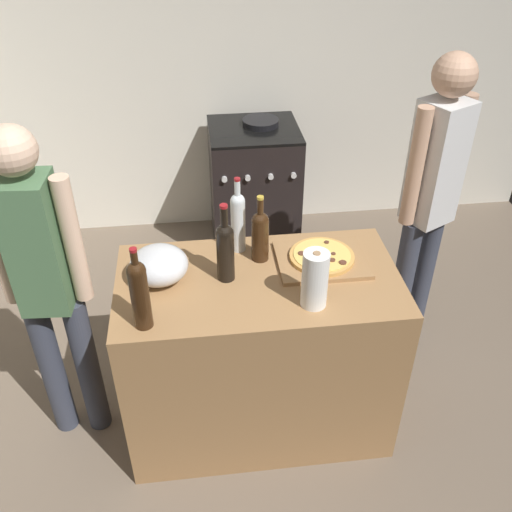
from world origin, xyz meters
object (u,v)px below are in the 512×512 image
(wine_bottle_green, at_px, (225,249))
(person_in_stripes, at_px, (46,281))
(wine_bottle_amber, at_px, (139,292))
(stove, at_px, (254,188))
(pizza, at_px, (322,256))
(mixing_bowl, at_px, (159,265))
(wine_bottle_clear, at_px, (238,219))
(person_in_red, at_px, (430,195))
(paper_towel_roll, at_px, (315,279))
(wine_bottle_dark, at_px, (260,234))

(wine_bottle_green, distance_m, person_in_stripes, 0.77)
(wine_bottle_amber, xyz_separation_m, stove, (0.65, 1.86, -0.61))
(pizza, xyz_separation_m, mixing_bowl, (-0.72, -0.04, 0.05))
(stove, bearing_deg, person_in_stripes, -124.51)
(wine_bottle_amber, xyz_separation_m, wine_bottle_green, (0.34, 0.26, -0.01))
(pizza, xyz_separation_m, wine_bottle_green, (-0.44, -0.07, 0.12))
(mixing_bowl, xyz_separation_m, stove, (0.59, 1.57, -0.52))
(wine_bottle_clear, bearing_deg, wine_bottle_green, -109.24)
(wine_bottle_amber, height_order, stove, wine_bottle_amber)
(pizza, height_order, person_in_red, person_in_red)
(wine_bottle_amber, height_order, person_in_stripes, person_in_stripes)
(person_in_stripes, xyz_separation_m, person_in_red, (1.84, 0.42, 0.05))
(wine_bottle_green, height_order, stove, wine_bottle_green)
(paper_towel_roll, bearing_deg, pizza, 71.03)
(wine_bottle_clear, relative_size, wine_bottle_dark, 1.15)
(wine_bottle_green, height_order, person_in_red, person_in_red)
(pizza, height_order, wine_bottle_dark, wine_bottle_dark)
(wine_bottle_amber, relative_size, wine_bottle_clear, 0.98)
(mixing_bowl, xyz_separation_m, wine_bottle_green, (0.28, -0.02, 0.08))
(mixing_bowl, relative_size, person_in_red, 0.15)
(wine_bottle_green, relative_size, stove, 0.38)
(wine_bottle_dark, distance_m, stove, 1.58)
(paper_towel_roll, bearing_deg, stove, 90.91)
(stove, distance_m, person_in_red, 1.47)
(wine_bottle_green, xyz_separation_m, person_in_stripes, (-0.76, 0.04, -0.13))
(mixing_bowl, height_order, person_in_red, person_in_red)
(paper_towel_roll, relative_size, person_in_stripes, 0.16)
(paper_towel_roll, height_order, wine_bottle_clear, wine_bottle_clear)
(mixing_bowl, xyz_separation_m, person_in_stripes, (-0.48, 0.01, -0.05))
(paper_towel_roll, distance_m, stove, 1.90)
(stove, bearing_deg, wine_bottle_clear, -99.68)
(wine_bottle_clear, distance_m, person_in_red, 1.04)
(person_in_stripes, bearing_deg, wine_bottle_dark, 5.55)
(paper_towel_roll, bearing_deg, mixing_bowl, 159.10)
(mixing_bowl, relative_size, stove, 0.26)
(mixing_bowl, bearing_deg, wine_bottle_dark, 13.18)
(paper_towel_roll, bearing_deg, wine_bottle_green, 147.52)
(mixing_bowl, bearing_deg, wine_bottle_amber, -101.63)
(pizza, relative_size, mixing_bowl, 1.17)
(wine_bottle_amber, bearing_deg, stove, 70.67)
(wine_bottle_amber, height_order, wine_bottle_green, wine_bottle_green)
(wine_bottle_amber, distance_m, stove, 2.06)
(pizza, bearing_deg, mixing_bowl, -176.43)
(pizza, distance_m, paper_towel_roll, 0.31)
(person_in_red, bearing_deg, mixing_bowl, -162.29)
(wine_bottle_amber, bearing_deg, wine_bottle_clear, 48.80)
(wine_bottle_clear, xyz_separation_m, stove, (0.24, 1.38, -0.60))
(pizza, bearing_deg, wine_bottle_amber, -157.07)
(wine_bottle_amber, distance_m, person_in_stripes, 0.53)
(wine_bottle_amber, relative_size, wine_bottle_dark, 1.13)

